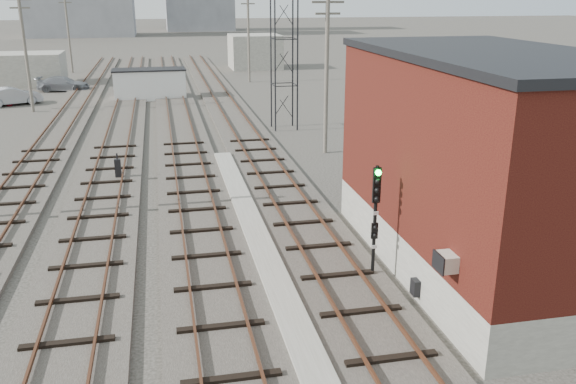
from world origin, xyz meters
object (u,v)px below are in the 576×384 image
object	(u,v)px
switch_stand	(118,169)
car_silver	(13,96)
signal_mast	(375,215)
car_grey	(63,84)
site_trailer	(150,84)

from	to	relation	value
switch_stand	car_silver	distance (m)	25.69
signal_mast	car_silver	world-z (taller)	signal_mast
signal_mast	car_silver	distance (m)	41.13
switch_stand	car_grey	bearing A→B (deg)	101.01
site_trailer	car_silver	distance (m)	11.14
site_trailer	car_silver	size ratio (longest dim) A/B	1.42
signal_mast	car_grey	xyz separation A→B (m)	(-15.29, 43.73, -1.53)
signal_mast	switch_stand	distance (m)	15.69
switch_stand	car_silver	xyz separation A→B (m)	(-9.65, 23.81, 0.12)
car_silver	car_grey	xyz separation A→B (m)	(3.05, 6.95, -0.05)
signal_mast	car_grey	size ratio (longest dim) A/B	0.81
car_silver	site_trailer	bearing A→B (deg)	-111.70
switch_stand	car_silver	world-z (taller)	car_silver
car_grey	car_silver	bearing A→B (deg)	162.85
signal_mast	switch_stand	world-z (taller)	signal_mast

